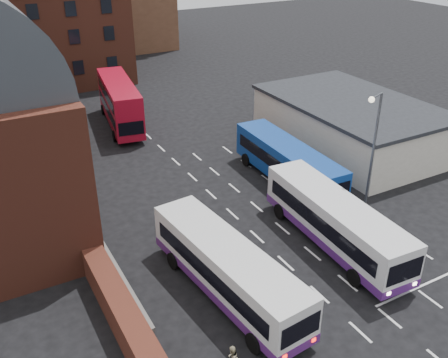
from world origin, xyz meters
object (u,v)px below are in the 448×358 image
bus_white_outbound (227,267)px  bus_white_inbound (335,219)px  bus_red_double (120,103)px  bus_blue (288,161)px  street_lamp (373,142)px

bus_white_outbound → bus_white_inbound: (8.06, 0.84, 0.04)m
bus_white_outbound → bus_red_double: 26.98m
bus_white_outbound → bus_blue: bus_blue is taller
street_lamp → bus_blue: bearing=111.2°
bus_blue → street_lamp: bearing=113.1°
bus_white_outbound → street_lamp: 13.50m
bus_red_double → bus_white_inbound: bearing=109.8°
bus_white_inbound → bus_blue: (2.32, 8.24, -0.03)m
bus_white_inbound → street_lamp: bearing=-151.2°
bus_red_double → street_lamp: bearing=121.0°
bus_white_outbound → bus_white_inbound: size_ratio=0.99×
bus_red_double → bus_white_outbound: bearing=92.3°
bus_blue → street_lamp: size_ratio=1.34×
bus_white_outbound → street_lamp: street_lamp is taller
bus_white_outbound → bus_blue: (10.39, 9.08, 0.01)m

